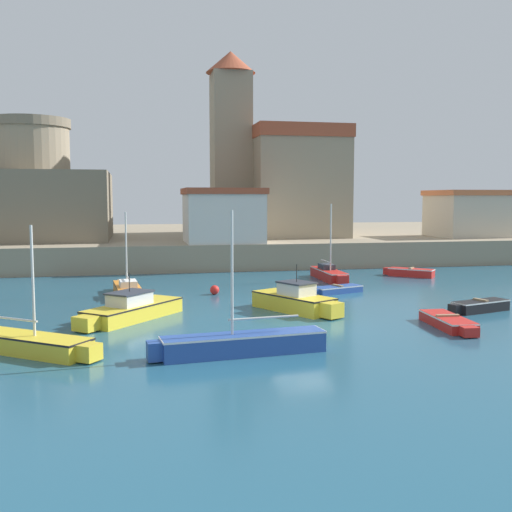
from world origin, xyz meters
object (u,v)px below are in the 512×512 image
Objects in this scene: sailboat_red_8 at (329,274)px; dinghy_red_6 at (449,322)px; motorboat_yellow_1 at (296,300)px; church at (279,177)px; mooring_buoy at (215,290)px; motorboat_yellow_5 at (131,309)px; sailboat_yellow_9 at (30,343)px; fortress at (34,198)px; sailboat_blue_7 at (241,343)px; dinghy_black_2 at (479,306)px; harbor_shed_mid_row at (223,215)px; dinghy_blue_0 at (336,289)px; harbor_shed_near_wharf at (467,213)px; dinghy_red_3 at (410,272)px; sailboat_orange_4 at (127,289)px.

dinghy_red_6 is at bearing -89.21° from sailboat_red_8.
church is at bearing 77.89° from motorboat_yellow_1.
sailboat_red_8 is (-0.22, 16.17, 0.19)m from dinghy_red_6.
sailboat_red_8 is 10.23× the size of mooring_buoy.
mooring_buoy is (4.94, 6.70, -0.23)m from motorboat_yellow_5.
sailboat_yellow_9 is 0.41× the size of fortress.
dinghy_red_6 is 0.32× the size of fortress.
sailboat_blue_7 reaches higher than sailboat_yellow_9.
harbor_shed_mid_row is at bearing 114.32° from dinghy_black_2.
sailboat_blue_7 is at bearing -122.25° from dinghy_blue_0.
harbor_shed_mid_row is (7.54, 20.52, 3.90)m from motorboat_yellow_5.
harbor_shed_near_wharf is at bearing 60.54° from dinghy_black_2.
church is (18.29, 35.38, 7.57)m from sailboat_yellow_9.
motorboat_yellow_1 is at bearing 3.48° from motorboat_yellow_5.
dinghy_red_6 is at bearing 3.17° from sailboat_yellow_9.
harbor_shed_mid_row is at bearing -24.38° from fortress.
mooring_buoy is at bearing 53.59° from motorboat_yellow_5.
sailboat_red_8 reaches higher than dinghy_blue_0.
dinghy_red_3 reaches higher than dinghy_blue_0.
motorboat_yellow_1 is at bearing -135.98° from dinghy_red_3.
mooring_buoy is at bearing 86.30° from sailboat_blue_7.
motorboat_yellow_1 is at bearing 138.00° from dinghy_red_6.
church is at bearing 89.06° from dinghy_red_6.
motorboat_yellow_1 is 0.41× the size of fortress.
dinghy_red_3 is (7.98, 6.34, 0.09)m from dinghy_blue_0.
church is at bearing 74.14° from sailboat_blue_7.
sailboat_blue_7 is (-13.48, -5.88, 0.13)m from dinghy_black_2.
motorboat_yellow_5 is 1.36× the size of dinghy_red_6.
motorboat_yellow_1 is 16.70m from dinghy_red_3.
dinghy_blue_0 is at bearing 35.37° from sailboat_yellow_9.
motorboat_yellow_5 is 8.44m from sailboat_blue_7.
sailboat_blue_7 is 12.07× the size of mooring_buoy.
dinghy_red_6 is at bearing -42.00° from motorboat_yellow_1.
dinghy_red_3 is at bearing 30.79° from motorboat_yellow_5.
harbor_shed_near_wharf is (26.60, 16.61, 4.10)m from mooring_buoy.
sailboat_yellow_9 is (-12.02, -6.13, -0.18)m from motorboat_yellow_1.
sailboat_red_8 is 0.33× the size of church.
sailboat_red_8 is 0.43× the size of fortress.
fortress reaches higher than dinghy_blue_0.
harbor_shed_mid_row is at bearing -127.37° from church.
dinghy_red_3 is at bearing 5.09° from sailboat_red_8.
church is (-2.91, 31.30, 7.65)m from dinghy_black_2.
dinghy_red_3 is 0.19× the size of church.
harbor_shed_mid_row is (2.60, 13.82, 4.13)m from mooring_buoy.
mooring_buoy is at bearing 172.85° from dinghy_blue_0.
church reaches higher than sailboat_orange_4.
harbor_shed_near_wharf is (14.03, 24.84, 4.07)m from dinghy_black_2.
sailboat_yellow_9 is 34.16m from fortress.
harbor_shed_near_wharf is (40.00, -4.47, -1.45)m from fortress.
dinghy_blue_0 is 6.64m from motorboat_yellow_1.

